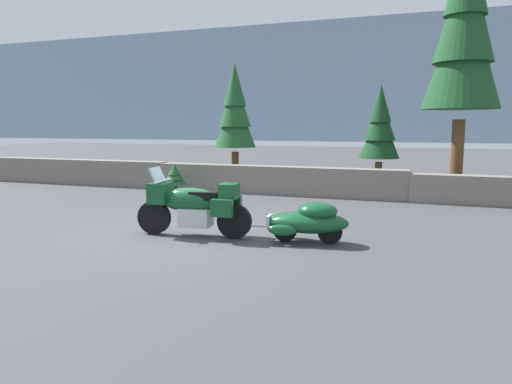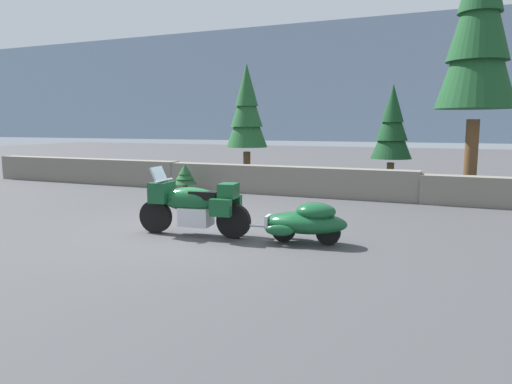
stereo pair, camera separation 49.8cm
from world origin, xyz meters
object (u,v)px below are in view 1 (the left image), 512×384
object	(u,v)px
touring_motorcycle	(193,205)
pine_tree_far_right	(235,110)
pine_tree_secondary	(380,126)
pine_tree_tall	(465,25)
car_shaped_trailer	(308,221)

from	to	relation	value
touring_motorcycle	pine_tree_far_right	bearing A→B (deg)	106.11
touring_motorcycle	pine_tree_secondary	size ratio (longest dim) A/B	0.68
pine_tree_tall	car_shaped_trailer	bearing A→B (deg)	-111.72
car_shaped_trailer	pine_tree_far_right	xyz separation A→B (m)	(-4.32, 7.03, 2.25)
touring_motorcycle	car_shaped_trailer	size ratio (longest dim) A/B	1.04
car_shaped_trailer	pine_tree_tall	world-z (taller)	pine_tree_tall
touring_motorcycle	pine_tree_secondary	bearing A→B (deg)	69.39
pine_tree_secondary	pine_tree_far_right	distance (m)	4.91
car_shaped_trailer	pine_tree_tall	size ratio (longest dim) A/B	0.28
touring_motorcycle	car_shaped_trailer	distance (m)	2.24
car_shaped_trailer	pine_tree_secondary	size ratio (longest dim) A/B	0.65
pine_tree_secondary	car_shaped_trailer	bearing A→B (deg)	-94.51
car_shaped_trailer	pine_tree_tall	distance (m)	8.97
pine_tree_far_right	touring_motorcycle	bearing A→B (deg)	-73.89
car_shaped_trailer	pine_tree_secondary	bearing A→B (deg)	85.49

